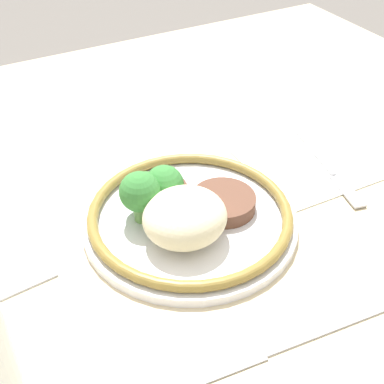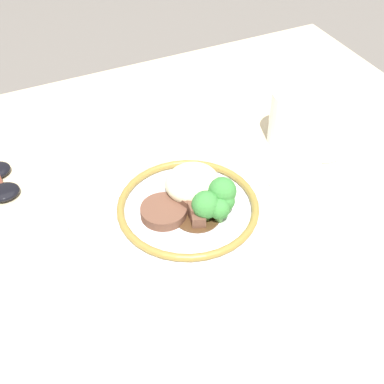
{
  "view_description": "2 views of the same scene",
  "coord_description": "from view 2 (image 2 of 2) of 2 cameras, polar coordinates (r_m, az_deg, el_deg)",
  "views": [
    {
      "loc": [
        0.21,
        0.4,
        0.43
      ],
      "look_at": [
        -0.01,
        0.0,
        0.08
      ],
      "focal_mm": 50.0,
      "sensor_mm": 36.0,
      "label": 1
    },
    {
      "loc": [
        -0.25,
        -0.53,
        0.64
      ],
      "look_at": [
        0.02,
        0.04,
        0.06
      ],
      "focal_mm": 50.0,
      "sensor_mm": 36.0,
      "label": 2
    }
  ],
  "objects": [
    {
      "name": "ground_plane",
      "position": [
        0.87,
        -0.0,
        -4.88
      ],
      "size": [
        8.0,
        8.0,
        0.0
      ],
      "primitive_type": "plane",
      "color": "#5B5651"
    },
    {
      "name": "dining_table",
      "position": [
        0.85,
        -0.0,
        -3.94
      ],
      "size": [
        1.15,
        1.0,
        0.04
      ],
      "color": "beige",
      "rests_on": "ground"
    },
    {
      "name": "napkin",
      "position": [
        0.79,
        -12.5,
        -7.79
      ],
      "size": [
        0.17,
        0.14,
        0.0
      ],
      "color": "white",
      "rests_on": "dining_table"
    },
    {
      "name": "plate",
      "position": [
        0.84,
        0.04,
        -1.13
      ],
      "size": [
        0.24,
        0.24,
        0.07
      ],
      "color": "white",
      "rests_on": "dining_table"
    },
    {
      "name": "juice_glass",
      "position": [
        0.98,
        10.39,
        7.53
      ],
      "size": [
        0.07,
        0.07,
        0.1
      ],
      "color": "orange",
      "rests_on": "dining_table"
    },
    {
      "name": "fork",
      "position": [
        0.81,
        -13.46,
        -6.1
      ],
      "size": [
        0.05,
        0.17,
        0.0
      ],
      "rotation": [
        0.0,
        0.0,
        1.35
      ],
      "color": "#ADADB2",
      "rests_on": "napkin"
    },
    {
      "name": "knife",
      "position": [
        0.98,
        -3.97,
        4.75
      ],
      "size": [
        0.23,
        0.03,
        0.0
      ],
      "rotation": [
        0.0,
        0.0,
        -0.09
      ],
      "color": "#ADADB2",
      "rests_on": "dining_table"
    },
    {
      "name": "spoon",
      "position": [
        0.97,
        13.99,
        3.17
      ],
      "size": [
        0.17,
        0.03,
        0.01
      ],
      "rotation": [
        0.0,
        0.0,
        0.1
      ],
      "color": "#ADADB2",
      "rests_on": "dining_table"
    }
  ]
}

